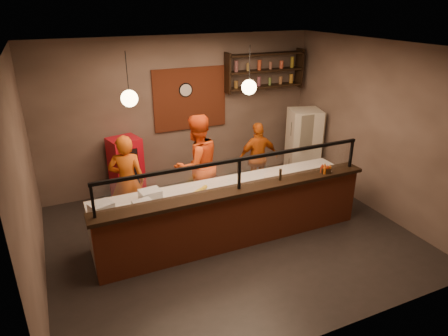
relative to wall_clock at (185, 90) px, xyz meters
name	(u,v)px	position (x,y,z in m)	size (l,w,h in m)	color
floor	(231,236)	(-0.10, -2.46, -2.10)	(6.00, 6.00, 0.00)	black
ceiling	(232,47)	(-0.10, -2.46, 1.10)	(6.00, 6.00, 0.00)	#39322C
wall_back	(181,113)	(-0.10, 0.04, -0.50)	(6.00, 6.00, 0.00)	#7A645A
wall_left	(25,184)	(-3.10, -2.46, -0.50)	(5.00, 5.00, 0.00)	#7A645A
wall_right	(375,128)	(2.90, -2.46, -0.50)	(5.00, 5.00, 0.00)	#7A645A
wall_front	(330,225)	(-0.10, -4.96, -0.50)	(6.00, 6.00, 0.00)	#7A645A
brick_patch	(190,99)	(0.10, 0.01, -0.20)	(1.60, 0.04, 1.30)	brown
service_counter	(238,219)	(-0.10, -2.76, -1.60)	(4.60, 0.25, 1.00)	brown
counter_ledge	(239,190)	(-0.10, -2.76, -1.07)	(4.70, 0.37, 0.06)	black
worktop_cabinet	(226,210)	(-0.10, -2.26, -1.68)	(4.60, 0.75, 0.85)	gray
worktop	(226,187)	(-0.10, -2.26, -1.23)	(4.60, 0.75, 0.05)	white
sneeze_guard	(239,171)	(-0.10, -2.76, -0.73)	(4.50, 0.05, 0.52)	white
wall_shelving	(265,70)	(1.80, -0.14, 0.30)	(1.84, 0.28, 0.85)	black
wall_clock	(185,90)	(0.00, 0.00, 0.00)	(0.30, 0.30, 0.04)	black
pendant_left	(129,98)	(-1.60, -2.26, 0.45)	(0.24, 0.24, 0.77)	black
pendant_right	(249,87)	(0.30, -2.26, 0.45)	(0.24, 0.24, 0.77)	black
cook_left	(127,181)	(-1.59, -1.29, -1.24)	(0.62, 0.41, 1.71)	#D45913
cook_mid	(197,165)	(-0.30, -1.38, -1.13)	(0.95, 0.74, 1.95)	#E84C15
cook_right	(258,158)	(1.20, -1.03, -1.34)	(0.89, 0.37, 1.52)	#CB5913
fridge	(303,144)	(2.50, -0.79, -1.30)	(0.67, 0.62, 1.60)	beige
red_cooler	(126,170)	(-1.42, -0.31, -1.43)	(0.57, 0.52, 1.33)	red
pizza_dough	(279,176)	(0.92, -2.31, -1.19)	(0.54, 0.54, 0.01)	beige
prep_tub_a	(101,208)	(-2.19, -2.37, -1.12)	(0.32, 0.26, 0.16)	silver
prep_tub_b	(150,195)	(-1.41, -2.23, -1.12)	(0.32, 0.26, 0.16)	silver
prep_tub_c	(143,205)	(-1.60, -2.52, -1.13)	(0.28, 0.23, 0.14)	silver
rolling_pin	(200,190)	(-0.60, -2.31, -1.17)	(0.06, 0.06, 0.36)	gold
condiment_caddy	(326,170)	(1.55, -2.81, -1.00)	(0.16, 0.12, 0.09)	black
pepper_mill	(280,175)	(0.67, -2.75, -0.94)	(0.04, 0.04, 0.20)	black
small_plate	(326,171)	(1.61, -2.76, -1.03)	(0.19, 0.19, 0.01)	silver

